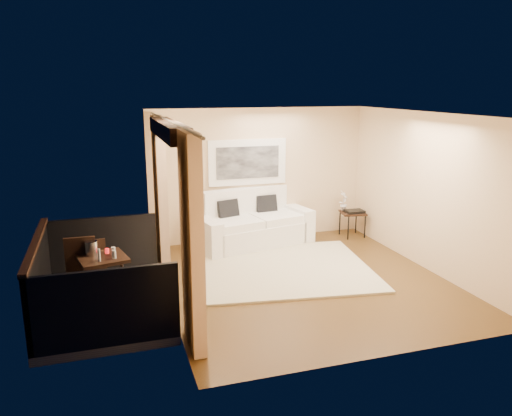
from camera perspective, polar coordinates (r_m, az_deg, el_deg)
name	(u,v)px	position (r m, az deg, el deg)	size (l,w,h in m)	color
floor	(304,280)	(8.35, 5.54, -8.20)	(5.00, 5.00, 0.00)	brown
room_shell	(168,130)	(7.21, -9.99, 8.81)	(5.00, 6.40, 5.00)	white
balcony	(94,294)	(7.71, -18.05, -9.37)	(1.81, 2.60, 1.17)	#605B56
curtains	(173,211)	(7.40, -9.46, -0.35)	(0.16, 4.80, 2.64)	tan
artwork	(248,162)	(10.10, -0.97, 5.25)	(1.62, 0.07, 0.92)	white
rug	(282,269)	(8.77, 2.98, -6.93)	(3.01, 2.62, 0.04)	beige
sofa	(252,226)	(10.01, -0.45, -2.02)	(2.45, 1.44, 1.11)	white
side_table	(353,215)	(10.73, 10.99, -0.76)	(0.57, 0.57, 0.53)	black
tray	(354,211)	(10.68, 11.19, -0.37)	(0.38, 0.28, 0.05)	black
orchid	(344,201)	(10.74, 9.99, 0.84)	(0.23, 0.16, 0.44)	white
bistro_table	(102,262)	(7.48, -17.14, -5.93)	(0.77, 0.77, 0.76)	black
balcony_chair_far	(93,261)	(8.13, -18.09, -5.79)	(0.42, 0.42, 0.86)	black
balcony_chair_near	(81,267)	(7.65, -19.37, -6.38)	(0.44, 0.45, 1.01)	black
ice_bucket	(91,248)	(7.56, -18.33, -4.36)	(0.18, 0.18, 0.20)	silver
candle	(107,251)	(7.57, -16.66, -4.72)	(0.06, 0.06, 0.07)	red
vase	(99,255)	(7.25, -17.49, -5.15)	(0.04, 0.04, 0.18)	white
glass_a	(114,254)	(7.31, -15.92, -5.12)	(0.06, 0.06, 0.12)	silver
glass_b	(113,251)	(7.46, -15.99, -4.76)	(0.06, 0.06, 0.12)	silver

